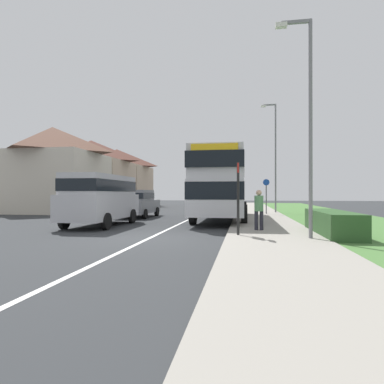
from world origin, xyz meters
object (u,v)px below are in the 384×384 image
at_px(bus_stop_sign, 238,193).
at_px(street_lamp_mid, 274,151).
at_px(parked_car_grey, 138,202).
at_px(cycle_route_sign, 266,195).
at_px(double_decker_bus, 222,183).
at_px(parked_van_silver, 101,196).
at_px(street_lamp_near, 307,113).
at_px(pedestrian_at_stop, 259,208).

bearing_deg(bus_stop_sign, street_lamp_mid, 80.09).
relative_size(parked_car_grey, cycle_route_sign, 1.74).
relative_size(parked_car_grey, bus_stop_sign, 1.69).
bearing_deg(bus_stop_sign, double_decker_bus, 97.99).
distance_m(double_decker_bus, parked_van_silver, 6.85).
xyz_separation_m(street_lamp_near, street_lamp_mid, (0.27, 14.48, 0.62)).
bearing_deg(street_lamp_mid, bus_stop_sign, -99.91).
bearing_deg(street_lamp_near, bus_stop_sign, 167.36).
bearing_deg(parked_van_silver, bus_stop_sign, -27.10).
height_order(parked_van_silver, street_lamp_near, street_lamp_near).
distance_m(street_lamp_near, street_lamp_mid, 14.50).
bearing_deg(bus_stop_sign, street_lamp_near, -12.64).
distance_m(parked_van_silver, bus_stop_sign, 7.25).
distance_m(pedestrian_at_stop, street_lamp_mid, 13.05).
distance_m(parked_car_grey, cycle_route_sign, 8.77).
relative_size(parked_van_silver, street_lamp_near, 0.74).
bearing_deg(parked_car_grey, street_lamp_mid, 29.68).
height_order(parked_van_silver, parked_car_grey, parked_van_silver).
height_order(parked_van_silver, street_lamp_mid, street_lamp_mid).
height_order(double_decker_bus, bus_stop_sign, double_decker_bus).
relative_size(double_decker_bus, parked_van_silver, 1.93).
bearing_deg(parked_car_grey, cycle_route_sign, 20.10).
distance_m(pedestrian_at_stop, street_lamp_near, 3.99).
relative_size(pedestrian_at_stop, cycle_route_sign, 0.66).
bearing_deg(double_decker_bus, parked_car_grey, 165.03).
height_order(parked_car_grey, street_lamp_mid, street_lamp_mid).
xyz_separation_m(cycle_route_sign, street_lamp_mid, (0.73, 2.09, 3.26)).
relative_size(parked_van_silver, street_lamp_mid, 0.63).
bearing_deg(street_lamp_near, cycle_route_sign, 92.10).
distance_m(parked_van_silver, cycle_route_sign, 11.86).
height_order(cycle_route_sign, street_lamp_mid, street_lamp_mid).
bearing_deg(street_lamp_mid, street_lamp_near, -91.08).
bearing_deg(cycle_route_sign, pedestrian_at_stop, -95.27).
bearing_deg(double_decker_bus, street_lamp_near, -67.91).
bearing_deg(double_decker_bus, bus_stop_sign, -82.01).
xyz_separation_m(parked_van_silver, parked_car_grey, (-0.05, 5.59, -0.46)).
relative_size(parked_van_silver, pedestrian_at_stop, 3.11).
xyz_separation_m(double_decker_bus, parked_van_silver, (-5.41, -4.13, -0.73)).
height_order(pedestrian_at_stop, cycle_route_sign, cycle_route_sign).
xyz_separation_m(pedestrian_at_stop, street_lamp_mid, (1.68, 12.40, 3.71)).
xyz_separation_m(pedestrian_at_stop, street_lamp_near, (1.41, -2.08, 3.10)).
relative_size(double_decker_bus, bus_stop_sign, 3.85).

